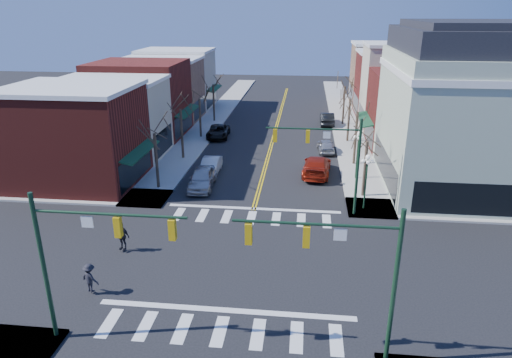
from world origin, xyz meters
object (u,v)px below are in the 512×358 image
(lamppost_midblock, at_px, (358,147))
(car_right_mid, at_px, (326,146))
(pedestrian_dark_b, at_px, (90,278))
(car_left_far, at_px, (218,131))
(lamppost_corner, at_px, (367,173))
(car_left_near, at_px, (202,178))
(victorian_corner, at_px, (467,108))
(pedestrian_dark_a, at_px, (122,236))
(car_left_mid, at_px, (211,166))
(car_right_near, at_px, (317,166))
(car_right_far, at_px, (327,119))

(lamppost_midblock, bearing_deg, car_right_mid, 106.43)
(pedestrian_dark_b, bearing_deg, lamppost_midblock, -108.72)
(car_left_far, height_order, car_right_mid, car_left_far)
(lamppost_corner, distance_m, lamppost_midblock, 6.50)
(lamppost_midblock, bearing_deg, car_left_near, -165.28)
(victorian_corner, distance_m, car_left_near, 22.27)
(lamppost_midblock, xyz_separation_m, pedestrian_dark_a, (-15.55, -14.46, -1.89))
(victorian_corner, xyz_separation_m, lamppost_corner, (-8.30, -6.00, -3.70))
(lamppost_midblock, distance_m, car_right_mid, 8.59)
(victorian_corner, relative_size, lamppost_corner, 3.29)
(car_right_mid, relative_size, pedestrian_dark_a, 2.18)
(pedestrian_dark_b, bearing_deg, car_right_mid, -95.52)
(victorian_corner, distance_m, car_left_mid, 22.12)
(car_left_near, bearing_deg, car_right_near, 21.10)
(car_left_mid, xyz_separation_m, car_right_far, (11.20, 19.75, 0.09))
(car_left_near, height_order, pedestrian_dark_a, pedestrian_dark_a)
(victorian_corner, relative_size, car_right_near, 2.45)
(car_left_near, xyz_separation_m, pedestrian_dark_a, (-2.55, -11.04, 0.24))
(car_left_mid, relative_size, pedestrian_dark_a, 2.33)
(victorian_corner, bearing_deg, pedestrian_dark_a, -149.67)
(car_right_near, height_order, pedestrian_dark_b, pedestrian_dark_b)
(car_left_far, height_order, car_right_near, car_right_near)
(car_right_near, distance_m, car_right_mid, 7.19)
(car_right_near, bearing_deg, lamppost_corner, 119.83)
(car_left_mid, height_order, pedestrian_dark_a, pedestrian_dark_a)
(victorian_corner, bearing_deg, car_left_near, -172.21)
(car_left_near, bearing_deg, pedestrian_dark_b, -101.90)
(lamppost_midblock, distance_m, pedestrian_dark_a, 21.32)
(car_left_mid, distance_m, car_right_far, 22.71)
(car_left_mid, bearing_deg, car_left_far, 96.84)
(car_left_mid, bearing_deg, car_right_near, 3.62)
(car_right_far, bearing_deg, car_left_near, 63.46)
(car_right_far, xyz_separation_m, pedestrian_dark_b, (-13.70, -38.84, 0.16))
(car_left_near, bearing_deg, car_left_far, 93.03)
(car_left_near, xyz_separation_m, car_right_mid, (10.66, 11.36, -0.15))
(lamppost_midblock, height_order, car_left_far, lamppost_midblock)
(lamppost_midblock, height_order, car_right_mid, lamppost_midblock)
(car_left_mid, xyz_separation_m, car_left_far, (-1.60, 12.23, -0.00))
(car_right_far, height_order, pedestrian_dark_a, pedestrian_dark_a)
(car_left_mid, distance_m, pedestrian_dark_a, 14.80)
(lamppost_corner, bearing_deg, lamppost_midblock, 90.00)
(victorian_corner, relative_size, lamppost_midblock, 3.29)
(lamppost_corner, xyz_separation_m, lamppost_midblock, (0.00, 6.50, 0.00))
(pedestrian_dark_a, bearing_deg, car_left_mid, 95.88)
(car_left_near, relative_size, pedestrian_dark_b, 3.03)
(lamppost_midblock, distance_m, car_left_mid, 13.19)
(car_left_mid, distance_m, car_right_near, 9.63)
(car_right_far, bearing_deg, pedestrian_dark_b, 69.71)
(victorian_corner, xyz_separation_m, pedestrian_dark_a, (-23.85, -13.96, -5.58))
(victorian_corner, height_order, lamppost_corner, victorian_corner)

